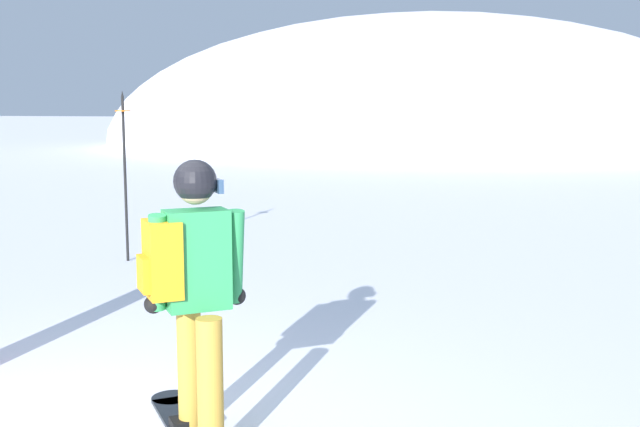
{
  "coord_description": "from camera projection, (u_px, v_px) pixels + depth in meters",
  "views": [
    {
      "loc": [
        2.8,
        -3.31,
        2.01
      ],
      "look_at": [
        0.24,
        3.55,
        1.0
      ],
      "focal_mm": 43.32,
      "sensor_mm": 36.0,
      "label": 1
    }
  ],
  "objects": [
    {
      "name": "piste_marker_near",
      "position": [
        125.0,
        166.0,
        10.03
      ],
      "size": [
        0.2,
        0.2,
        2.23
      ],
      "color": "black",
      "rests_on": "ground"
    },
    {
      "name": "ridge_peak_main",
      "position": [
        419.0,
        145.0,
        41.93
      ],
      "size": [
        34.1,
        30.69,
        13.72
      ],
      "color": "white",
      "rests_on": "ground"
    },
    {
      "name": "snowboarder_main",
      "position": [
        192.0,
        296.0,
        4.49
      ],
      "size": [
        1.36,
        1.4,
        1.71
      ],
      "color": "black",
      "rests_on": "ground"
    }
  ]
}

